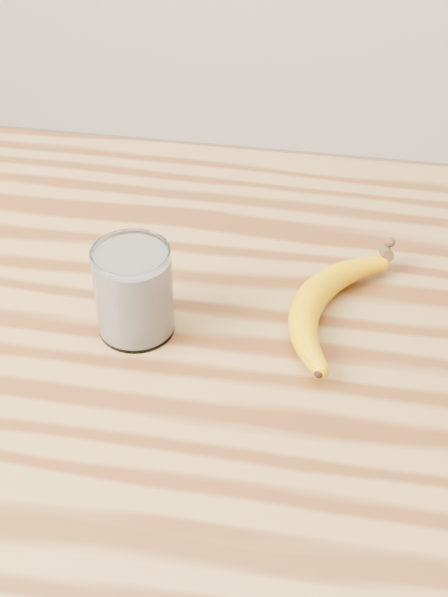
# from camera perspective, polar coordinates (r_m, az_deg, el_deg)

# --- Properties ---
(table) EXTENTS (1.20, 0.80, 0.90)m
(table) POSITION_cam_1_polar(r_m,az_deg,el_deg) (0.97, 1.49, -8.61)
(table) COLOR olive
(table) RESTS_ON ground
(smoothie_glass) EXTENTS (0.08, 0.08, 0.10)m
(smoothie_glass) POSITION_cam_1_polar(r_m,az_deg,el_deg) (0.86, -6.20, 0.47)
(smoothie_glass) COLOR white
(smoothie_glass) RESTS_ON table
(banana) EXTENTS (0.18, 0.30, 0.04)m
(banana) POSITION_cam_1_polar(r_m,az_deg,el_deg) (0.90, 5.92, -0.06)
(banana) COLOR #D09000
(banana) RESTS_ON table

